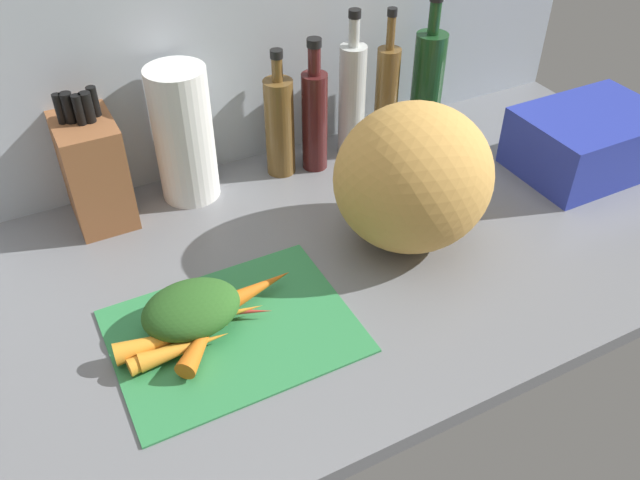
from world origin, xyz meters
The scene contains 20 objects.
ground_plane centered at (0.00, 0.00, -1.50)cm, with size 170.00×80.00×3.00cm, color slate.
wall_back centered at (0.00, 38.50, 30.00)cm, with size 170.00×3.00×60.00cm, color #ADB7C1.
cutting_board centered at (-20.23, -10.64, 0.40)cm, with size 37.73×29.04×0.80cm, color #338C4C.
carrot_0 centered at (-23.02, -8.39, 2.31)cm, with size 3.02×3.02×17.27cm, color orange.
carrot_1 centered at (-28.58, -12.46, 2.30)cm, with size 3.00×3.00×14.02cm, color orange.
carrot_2 centered at (-29.09, -11.61, 2.17)cm, with size 2.74×2.74×16.24cm, color orange.
carrot_3 centered at (-14.01, -5.69, 2.55)cm, with size 3.50×3.50×13.73cm, color orange.
carrot_4 centered at (-19.63, -8.12, 1.92)cm, with size 2.25×2.25×13.70cm, color red.
carrot_5 centered at (-29.87, -9.89, 2.56)cm, with size 3.52×3.52×17.25cm, color orange.
carrot_6 centered at (-24.94, -11.20, 2.45)cm, with size 3.31×3.31×15.63cm, color orange.
carrot_greens_pile centered at (-25.46, -6.85, 4.14)cm, with size 15.79×12.14×6.68cm, color #2D6023.
winter_squash centered at (17.86, -3.01, 13.35)cm, with size 28.70×27.06×26.70cm, color gold.
knife_block centered at (-31.12, 30.50, 10.76)cm, with size 10.56×15.99×26.31cm.
paper_towel_roll centered at (-13.41, 29.50, 13.62)cm, with size 11.56×11.56×27.23cm, color white.
bottle_0 centered at (6.47, 28.72, 11.01)cm, with size 6.08×6.08×27.19cm.
bottle_1 centered at (13.74, 27.12, 11.76)cm, with size 5.42×5.42×28.62cm.
bottle_2 centered at (23.60, 28.89, 13.03)cm, with size 5.71×5.71×32.01cm.
bottle_3 centered at (32.34, 28.89, 11.89)cm, with size 5.12×5.12×30.85cm.
bottle_4 centered at (42.06, 27.57, 12.86)cm, with size 6.96×6.96×32.72cm.
dish_rack centered at (64.87, 0.26, 6.48)cm, with size 29.56×21.37×12.96cm, color #2838AD.
Camera 1 is at (-41.48, -81.70, 77.83)cm, focal length 37.06 mm.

